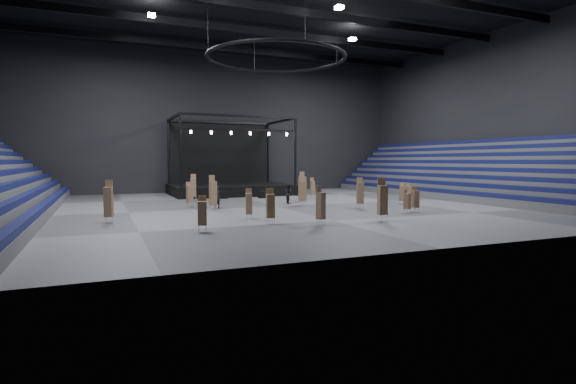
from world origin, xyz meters
name	(u,v)px	position (x,y,z in m)	size (l,w,h in m)	color
floor	(277,206)	(0.00, 0.00, 0.00)	(50.00, 50.00, 0.00)	#4F5052
wall_back	(219,123)	(0.00, 21.00, 9.00)	(50.00, 0.20, 18.00)	black
wall_front	(446,50)	(0.00, -21.00, 9.00)	(50.00, 0.20, 18.00)	black
wall_right	(490,115)	(25.00, 0.00, 9.00)	(0.20, 42.00, 18.00)	black
bleachers_right	(473,182)	(22.94, 0.00, 1.73)	(7.20, 40.00, 6.40)	#48484A
stage	(229,182)	(0.00, 16.24, 1.45)	(14.00, 10.00, 9.20)	black
truss_ring	(276,58)	(0.00, 0.00, 13.00)	(12.30, 12.30, 5.15)	black
roof_girders	(276,9)	(0.00, 0.00, 17.20)	(49.00, 30.35, 0.70)	black
floodlights	(295,1)	(0.00, -4.00, 16.60)	(28.60, 16.60, 0.25)	white
flight_case_left	(222,195)	(-2.51, 9.86, 0.40)	(1.21, 0.60, 0.80)	black
flight_case_mid	(264,195)	(1.92, 8.65, 0.36)	(1.08, 0.54, 0.72)	black
flight_case_right	(264,194)	(2.12, 9.19, 0.42)	(1.27, 0.63, 0.85)	black
chair_stack_0	(213,193)	(-5.99, -1.10, 1.47)	(0.59, 0.59, 2.89)	silver
chair_stack_1	(409,193)	(12.53, -2.39, 1.04)	(0.55, 0.55, 1.95)	silver
chair_stack_2	(303,186)	(4.29, 3.78, 1.52)	(0.55, 0.55, 2.97)	silver
chair_stack_3	(302,190)	(2.49, -0.10, 1.40)	(0.67, 0.67, 2.69)	silver
chair_stack_4	(382,199)	(2.98, -11.99, 1.50)	(0.66, 0.66, 2.92)	silver
chair_stack_5	(193,187)	(-5.86, 8.01, 1.42)	(0.67, 0.67, 2.73)	silver
chair_stack_6	(202,213)	(-9.16, -11.99, 1.12)	(0.59, 0.59, 2.09)	silver
chair_stack_7	(212,192)	(-4.74, 4.73, 1.09)	(0.52, 0.52, 2.10)	silver
chair_stack_8	(270,205)	(-4.47, -10.46, 1.22)	(0.59, 0.59, 2.30)	silver
chair_stack_9	(321,205)	(-1.66, -11.99, 1.27)	(0.59, 0.59, 2.49)	silver
chair_stack_10	(407,201)	(7.37, -8.91, 0.98)	(0.53, 0.53, 1.84)	silver
chair_stack_11	(312,187)	(6.96, 7.05, 1.16)	(0.47, 0.47, 2.24)	silver
chair_stack_12	(415,199)	(8.44, -8.54, 1.08)	(0.48, 0.48, 2.04)	silver
chair_stack_13	(190,194)	(-7.32, 2.10, 1.17)	(0.56, 0.56, 2.22)	silver
chair_stack_14	(108,201)	(-14.00, -5.83, 1.43)	(0.62, 0.62, 2.82)	silver
chair_stack_15	(402,193)	(11.24, -3.17, 1.10)	(0.59, 0.59, 2.08)	silver
chair_stack_16	(249,203)	(-4.98, -7.56, 1.12)	(0.52, 0.52, 2.16)	silver
chair_stack_17	(360,192)	(5.86, -4.53, 1.38)	(0.66, 0.66, 2.67)	silver
man_center	(216,197)	(-5.34, 0.40, 0.97)	(0.71, 0.46, 1.94)	black
crew_member	(289,194)	(2.05, 1.99, 0.92)	(0.89, 0.70, 1.84)	black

